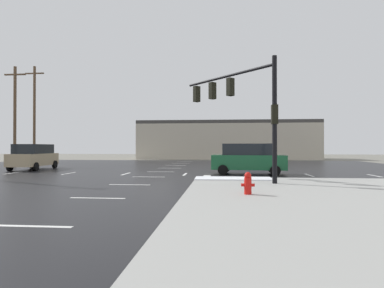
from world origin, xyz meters
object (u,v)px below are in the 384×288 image
sedan_blue (253,157)px  suv_green (249,158)px  utility_pole_far (15,114)px  utility_pole_distant (34,113)px  traffic_signal_mast (240,100)px  fire_hydrant (248,183)px  suv_tan (34,156)px

sedan_blue → suv_green: 11.39m
sedan_blue → suv_green: size_ratio=0.93×
utility_pole_far → utility_pole_distant: bearing=98.8°
traffic_signal_mast → utility_pole_far: size_ratio=0.60×
traffic_signal_mast → fire_hydrant: bearing=136.5°
traffic_signal_mast → utility_pole_far: bearing=15.5°
suv_tan → suv_green: bearing=-104.5°
sedan_blue → suv_tan: bearing=22.2°
suv_green → utility_pole_distant: bearing=-24.6°
suv_green → utility_pole_distant: size_ratio=0.45×
suv_green → sedan_blue: bearing=-92.1°
suv_green → utility_pole_distant: utility_pole_distant is taller
utility_pole_far → suv_green: bearing=-20.9°
traffic_signal_mast → utility_pole_far: 25.16m
sedan_blue → suv_green: suv_green is taller
suv_green → utility_pole_far: 24.12m
fire_hydrant → suv_tan: suv_tan is taller
suv_green → utility_pole_far: size_ratio=0.50×
suv_tan → utility_pole_far: (-5.42, 5.59, 4.05)m
fire_hydrant → utility_pole_distant: utility_pole_distant is taller
utility_pole_far → traffic_signal_mast: bearing=-31.8°
utility_pole_distant → suv_green: bearing=-29.5°
traffic_signal_mast → sedan_blue: traffic_signal_mast is taller
suv_tan → suv_green: same height
sedan_blue → utility_pole_distant: bearing=-6.4°
fire_hydrant → sedan_blue: sedan_blue is taller
traffic_signal_mast → suv_green: 5.79m
utility_pole_far → sedan_blue: bearing=6.8°
sedan_blue → suv_green: bearing=80.4°
sedan_blue → utility_pole_far: (-23.60, -2.81, 4.29)m
fire_hydrant → utility_pole_distant: (-22.00, 22.83, 5.19)m
utility_pole_distant → sedan_blue: bearing=-3.9°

